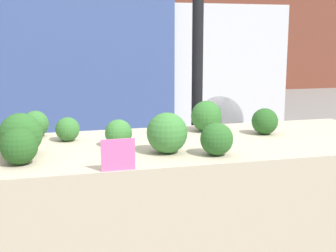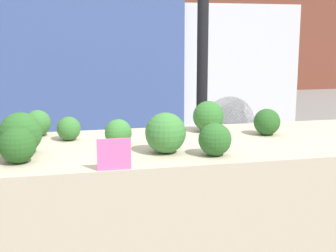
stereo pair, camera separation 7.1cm
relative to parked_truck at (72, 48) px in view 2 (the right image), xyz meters
name	(u,v)px [view 2 (the right image)]	position (x,y,z in m)	size (l,w,h in m)	color
tent_pole	(202,70)	(0.70, -3.30, -0.07)	(0.07, 0.07, 2.24)	black
parked_truck	(72,48)	(0.00, 0.00, 0.00)	(4.84, 2.21, 2.24)	#384C84
market_table	(171,170)	(0.29, -4.17, -0.45)	(2.21, 0.78, 0.84)	tan
broccoli_head_0	(38,123)	(-0.29, -3.80, -0.28)	(0.13, 0.13, 0.13)	#336B2D
broccoli_head_1	(267,122)	(0.80, -4.03, -0.28)	(0.13, 0.13, 0.13)	#23511E
broccoli_head_2	(17,145)	(-0.34, -4.30, -0.28)	(0.14, 0.14, 0.14)	#23511E
broccoli_head_3	(69,128)	(-0.14, -3.93, -0.29)	(0.11, 0.11, 0.11)	#336B2D
broccoli_head_4	(215,139)	(0.42, -4.36, -0.28)	(0.13, 0.13, 0.13)	#285B23
broccoli_head_5	(166,133)	(0.24, -4.27, -0.26)	(0.17, 0.17, 0.17)	#387533
broccoli_head_6	(21,133)	(-0.34, -4.15, -0.26)	(0.17, 0.17, 0.17)	#285B23
broccoli_head_7	(118,133)	(0.06, -4.11, -0.29)	(0.12, 0.12, 0.12)	#387533
broccoli_head_8	(208,116)	(0.55, -3.89, -0.27)	(0.16, 0.16, 0.16)	#2D6628
price_sign	(114,154)	(0.00, -4.48, -0.29)	(0.12, 0.01, 0.12)	#F45B9E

